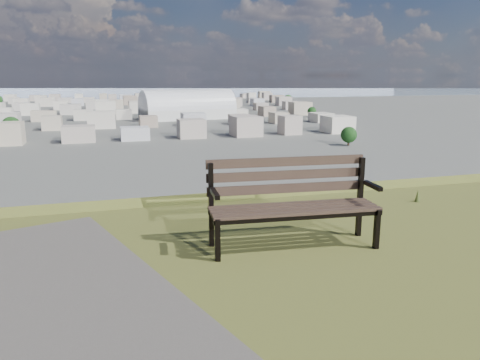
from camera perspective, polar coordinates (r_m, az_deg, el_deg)
name	(u,v)px	position (r m, az deg, el deg)	size (l,w,h in m)	color
park_bench	(292,198)	(4.94, 6.32, -2.16)	(1.79, 0.70, 0.91)	#473329
arena	(188,110)	(299.37, -6.41, 8.51)	(60.49, 33.75, 24.13)	silver
city_blocks	(104,105)	(397.42, -16.25, 8.77)	(395.00, 361.00, 7.00)	beige
city_trees	(62,111)	(322.97, -20.87, 7.91)	(406.52, 387.20, 9.98)	#34281A
bay_water	(102,91)	(902.69, -16.50, 10.41)	(2400.00, 700.00, 0.12)	#9CB3C7
far_hills	(78,76)	(1406.46, -19.18, 11.89)	(2050.00, 340.00, 60.00)	#A0ACC7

